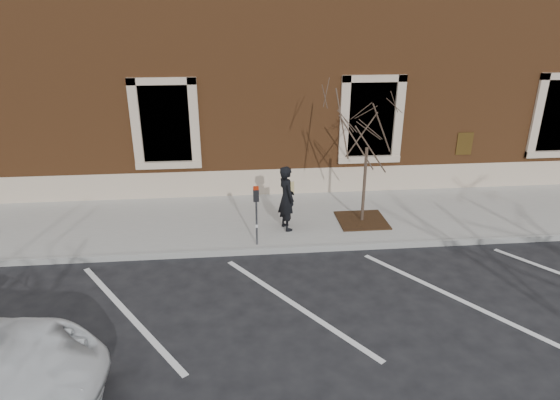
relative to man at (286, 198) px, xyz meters
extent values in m
plane|color=#28282B|center=(-0.20, -0.98, -0.99)|extent=(120.00, 120.00, 0.00)
cube|color=#AFACA5|center=(-0.20, 0.77, -0.92)|extent=(40.00, 3.50, 0.15)
cube|color=#9E9E99|center=(-0.20, -1.03, -0.92)|extent=(40.00, 0.12, 0.15)
cube|color=brown|center=(-0.20, 6.77, 3.01)|extent=(40.00, 8.50, 8.00)
cube|color=#C0AB93|center=(-0.20, 2.55, -0.44)|extent=(40.00, 0.06, 0.80)
cube|color=black|center=(-3.20, 2.67, 1.41)|extent=(1.40, 0.30, 2.20)
cube|color=#C0AB93|center=(-3.20, 2.50, 0.21)|extent=(1.90, 0.20, 0.20)
cube|color=black|center=(2.80, 2.67, 1.41)|extent=(1.40, 0.30, 2.20)
cube|color=#C0AB93|center=(2.80, 2.50, 0.21)|extent=(1.90, 0.20, 0.20)
cube|color=black|center=(8.80, 2.67, 1.41)|extent=(1.40, 0.30, 2.20)
cube|color=#C0AB93|center=(8.80, 2.50, 0.21)|extent=(1.90, 0.20, 0.20)
imported|color=black|center=(0.00, 0.00, 0.00)|extent=(0.57, 0.71, 1.68)
cylinder|color=#595B60|center=(-0.80, -0.83, -0.28)|extent=(0.05, 0.05, 1.12)
cube|color=black|center=(-0.80, -0.83, 0.42)|extent=(0.13, 0.10, 0.29)
cube|color=#AC250B|center=(-0.80, -0.83, 0.60)|extent=(0.12, 0.10, 0.07)
cube|color=white|center=(-0.80, -0.88, -0.34)|extent=(0.06, 0.00, 0.08)
cube|color=#3A2412|center=(2.07, 0.28, -0.83)|extent=(1.28, 1.28, 0.03)
cylinder|color=#483A2C|center=(2.07, 0.28, 0.17)|extent=(0.08, 0.08, 2.02)
camera|label=1|loc=(-1.22, -10.91, 4.32)|focal=30.00mm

